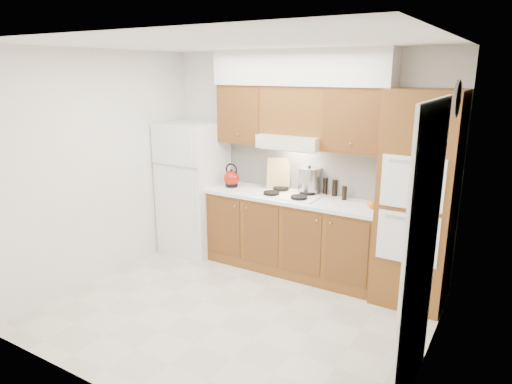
# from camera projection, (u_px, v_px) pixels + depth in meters

# --- Properties ---
(floor) EXTENTS (3.60, 3.60, 0.00)m
(floor) POSITION_uv_depth(u_px,v_px,m) (236.00, 311.00, 4.63)
(floor) COLOR beige
(floor) RESTS_ON ground
(ceiling) EXTENTS (3.60, 3.60, 0.00)m
(ceiling) POSITION_uv_depth(u_px,v_px,m) (233.00, 43.00, 3.96)
(ceiling) COLOR white
(ceiling) RESTS_ON wall_back
(wall_back) EXTENTS (3.60, 0.02, 2.60)m
(wall_back) POSITION_uv_depth(u_px,v_px,m) (303.00, 161.00, 5.54)
(wall_back) COLOR white
(wall_back) RESTS_ON floor
(wall_left) EXTENTS (0.02, 3.00, 2.60)m
(wall_left) POSITION_uv_depth(u_px,v_px,m) (103.00, 167.00, 5.19)
(wall_left) COLOR white
(wall_left) RESTS_ON floor
(wall_right) EXTENTS (0.02, 3.00, 2.60)m
(wall_right) POSITION_uv_depth(u_px,v_px,m) (435.00, 219.00, 3.40)
(wall_right) COLOR white
(wall_right) RESTS_ON floor
(fridge) EXTENTS (0.75, 0.72, 1.72)m
(fridge) POSITION_uv_depth(u_px,v_px,m) (194.00, 188.00, 6.05)
(fridge) COLOR white
(fridge) RESTS_ON floor
(base_cabinets) EXTENTS (2.11, 0.60, 0.90)m
(base_cabinets) POSITION_uv_depth(u_px,v_px,m) (292.00, 235.00, 5.50)
(base_cabinets) COLOR brown
(base_cabinets) RESTS_ON floor
(countertop) EXTENTS (2.13, 0.62, 0.04)m
(countertop) POSITION_uv_depth(u_px,v_px,m) (293.00, 198.00, 5.37)
(countertop) COLOR white
(countertop) RESTS_ON base_cabinets
(backsplash) EXTENTS (2.11, 0.03, 0.56)m
(backsplash) POSITION_uv_depth(u_px,v_px,m) (304.00, 168.00, 5.53)
(backsplash) COLOR white
(backsplash) RESTS_ON countertop
(oven_cabinet) EXTENTS (0.70, 0.65, 2.20)m
(oven_cabinet) POSITION_uv_depth(u_px,v_px,m) (418.00, 200.00, 4.60)
(oven_cabinet) COLOR brown
(oven_cabinet) RESTS_ON floor
(upper_cab_left) EXTENTS (0.63, 0.33, 0.70)m
(upper_cab_left) POSITION_uv_depth(u_px,v_px,m) (246.00, 114.00, 5.61)
(upper_cab_left) COLOR brown
(upper_cab_left) RESTS_ON wall_back
(upper_cab_right) EXTENTS (0.73, 0.33, 0.70)m
(upper_cab_right) POSITION_uv_depth(u_px,v_px,m) (358.00, 120.00, 4.90)
(upper_cab_right) COLOR brown
(upper_cab_right) RESTS_ON wall_back
(range_hood) EXTENTS (0.75, 0.45, 0.15)m
(range_hood) POSITION_uv_depth(u_px,v_px,m) (293.00, 141.00, 5.29)
(range_hood) COLOR silver
(range_hood) RESTS_ON wall_back
(upper_cab_over_hood) EXTENTS (0.75, 0.33, 0.55)m
(upper_cab_over_hood) POSITION_uv_depth(u_px,v_px,m) (296.00, 110.00, 5.25)
(upper_cab_over_hood) COLOR brown
(upper_cab_over_hood) RESTS_ON range_hood
(soffit) EXTENTS (2.13, 0.36, 0.40)m
(soffit) POSITION_uv_depth(u_px,v_px,m) (300.00, 67.00, 5.09)
(soffit) COLOR silver
(soffit) RESTS_ON wall_back
(cooktop) EXTENTS (0.74, 0.50, 0.01)m
(cooktop) POSITION_uv_depth(u_px,v_px,m) (290.00, 194.00, 5.40)
(cooktop) COLOR white
(cooktop) RESTS_ON countertop
(doorway) EXTENTS (0.02, 0.90, 2.10)m
(doorway) POSITION_uv_depth(u_px,v_px,m) (421.00, 266.00, 3.18)
(doorway) COLOR black
(doorway) RESTS_ON floor
(wall_clock) EXTENTS (0.02, 0.30, 0.30)m
(wall_clock) POSITION_uv_depth(u_px,v_px,m) (457.00, 99.00, 3.64)
(wall_clock) COLOR #3F3833
(wall_clock) RESTS_ON wall_right
(kettle) EXTENTS (0.25, 0.25, 0.20)m
(kettle) POSITION_uv_depth(u_px,v_px,m) (232.00, 178.00, 5.75)
(kettle) COLOR maroon
(kettle) RESTS_ON countertop
(cutting_board) EXTENTS (0.30, 0.20, 0.37)m
(cutting_board) POSITION_uv_depth(u_px,v_px,m) (279.00, 173.00, 5.63)
(cutting_board) COLOR tan
(cutting_board) RESTS_ON countertop
(stock_pot) EXTENTS (0.30, 0.30, 0.28)m
(stock_pot) POSITION_uv_depth(u_px,v_px,m) (309.00, 180.00, 5.43)
(stock_pot) COLOR #AEAEB3
(stock_pot) RESTS_ON cooktop
(condiment_a) EXTENTS (0.06, 0.06, 0.20)m
(condiment_a) POSITION_uv_depth(u_px,v_px,m) (325.00, 186.00, 5.40)
(condiment_a) COLOR black
(condiment_a) RESTS_ON countertop
(condiment_b) EXTENTS (0.07, 0.07, 0.19)m
(condiment_b) POSITION_uv_depth(u_px,v_px,m) (335.00, 188.00, 5.34)
(condiment_b) COLOR black
(condiment_b) RESTS_ON countertop
(condiment_c) EXTENTS (0.06, 0.06, 0.16)m
(condiment_c) POSITION_uv_depth(u_px,v_px,m) (344.00, 193.00, 5.18)
(condiment_c) COLOR black
(condiment_c) RESTS_ON countertop
(orange_near) EXTENTS (0.09, 0.09, 0.08)m
(orange_near) POSITION_uv_depth(u_px,v_px,m) (372.00, 205.00, 4.86)
(orange_near) COLOR orange
(orange_near) RESTS_ON countertop
(orange_far) EXTENTS (0.09, 0.09, 0.07)m
(orange_far) POSITION_uv_depth(u_px,v_px,m) (370.00, 203.00, 4.93)
(orange_far) COLOR orange
(orange_far) RESTS_ON countertop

